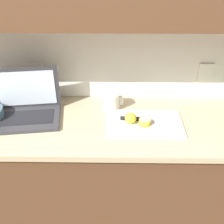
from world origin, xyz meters
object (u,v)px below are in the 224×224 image
at_px(laptop, 27,106).
at_px(cutting_board, 144,123).
at_px(measuring_cup, 112,101).
at_px(lemon_whole_beside, 131,118).
at_px(lemon_half_cut, 145,122).
at_px(knife, 138,119).

bearing_deg(laptop, cutting_board, -13.98).
bearing_deg(laptop, measuring_cup, 2.99).
bearing_deg(measuring_cup, lemon_whole_beside, -57.73).
relative_size(laptop, cutting_board, 0.93).
bearing_deg(lemon_half_cut, laptop, 172.14).
relative_size(laptop, lemon_half_cut, 6.17).
bearing_deg(lemon_whole_beside, laptop, 172.57).
relative_size(knife, measuring_cup, 2.60).
relative_size(knife, lemon_whole_beside, 4.86).
xyz_separation_m(cutting_board, measuring_cup, (-0.18, 0.17, 0.05)).
height_order(lemon_whole_beside, measuring_cup, measuring_cup).
distance_m(laptop, cutting_board, 0.68).
distance_m(lemon_half_cut, lemon_whole_beside, 0.08).
bearing_deg(laptop, lemon_half_cut, -15.29).
relative_size(lemon_half_cut, measuring_cup, 0.55).
relative_size(cutting_board, knife, 1.39).
distance_m(cutting_board, lemon_whole_beside, 0.09).
distance_m(laptop, lemon_half_cut, 0.68).
distance_m(cutting_board, lemon_half_cut, 0.03).
distance_m(laptop, knife, 0.64).
bearing_deg(lemon_half_cut, cutting_board, 90.47).
relative_size(cutting_board, lemon_half_cut, 6.62).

